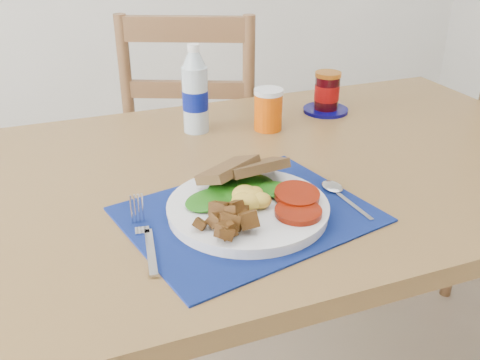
{
  "coord_description": "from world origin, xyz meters",
  "views": [
    {
      "loc": [
        -0.5,
        -0.77,
        1.25
      ],
      "look_at": [
        -0.18,
        0.05,
        0.8
      ],
      "focal_mm": 40.0,
      "sensor_mm": 36.0,
      "label": 1
    }
  ],
  "objects_px": {
    "chair_far": "(194,122)",
    "water_bottle": "(195,94)",
    "jam_on_saucer": "(327,94)",
    "breakfast_plate": "(246,205)",
    "juice_glass": "(268,111)"
  },
  "relations": [
    {
      "from": "breakfast_plate",
      "to": "juice_glass",
      "type": "xyz_separation_m",
      "value": [
        0.21,
        0.39,
        0.03
      ]
    },
    {
      "from": "jam_on_saucer",
      "to": "breakfast_plate",
      "type": "bearing_deg",
      "value": -132.89
    },
    {
      "from": "chair_far",
      "to": "jam_on_saucer",
      "type": "bearing_deg",
      "value": 143.38
    },
    {
      "from": "breakfast_plate",
      "to": "water_bottle",
      "type": "distance_m",
      "value": 0.45
    },
    {
      "from": "chair_far",
      "to": "water_bottle",
      "type": "relative_size",
      "value": 5.41
    },
    {
      "from": "juice_glass",
      "to": "breakfast_plate",
      "type": "bearing_deg",
      "value": -118.98
    },
    {
      "from": "water_bottle",
      "to": "jam_on_saucer",
      "type": "relative_size",
      "value": 1.77
    },
    {
      "from": "chair_far",
      "to": "breakfast_plate",
      "type": "distance_m",
      "value": 0.92
    },
    {
      "from": "juice_glass",
      "to": "jam_on_saucer",
      "type": "distance_m",
      "value": 0.21
    },
    {
      "from": "chair_far",
      "to": "water_bottle",
      "type": "xyz_separation_m",
      "value": [
        -0.12,
        -0.45,
        0.25
      ]
    },
    {
      "from": "chair_far",
      "to": "jam_on_saucer",
      "type": "height_order",
      "value": "chair_far"
    },
    {
      "from": "jam_on_saucer",
      "to": "chair_far",
      "type": "bearing_deg",
      "value": 120.04
    },
    {
      "from": "chair_far",
      "to": "water_bottle",
      "type": "height_order",
      "value": "chair_far"
    },
    {
      "from": "breakfast_plate",
      "to": "juice_glass",
      "type": "bearing_deg",
      "value": 40.25
    },
    {
      "from": "water_bottle",
      "to": "jam_on_saucer",
      "type": "xyz_separation_m",
      "value": [
        0.38,
        0.01,
        -0.05
      ]
    }
  ]
}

